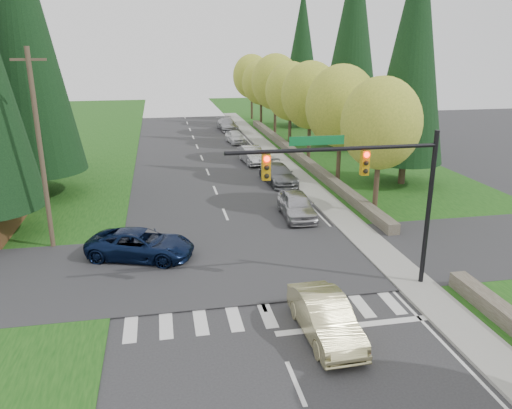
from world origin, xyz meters
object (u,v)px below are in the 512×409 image
object	(u,v)px
parked_car_c	(252,155)
parked_car_d	(235,137)
suv_navy	(141,245)
sedan_champagne	(325,317)
parked_car_b	(278,174)
parked_car_e	(227,125)
parked_car_a	(297,205)

from	to	relation	value
parked_car_c	parked_car_d	xyz separation A→B (m)	(0.00, 9.69, -0.08)
suv_navy	sedan_champagne	bearing A→B (deg)	-121.81
parked_car_b	parked_car_e	distance (m)	24.99
sedan_champagne	parked_car_a	distance (m)	13.02
suv_navy	parked_car_e	size ratio (longest dim) A/B	1.04
suv_navy	parked_car_a	xyz separation A→B (m)	(9.13, 4.46, 0.06)
parked_car_b	parked_car_d	world-z (taller)	parked_car_b
suv_navy	parked_car_e	xyz separation A→B (m)	(9.41, 37.30, 0.00)
sedan_champagne	parked_car_e	size ratio (longest dim) A/B	0.91
suv_navy	parked_car_d	world-z (taller)	suv_navy
parked_car_b	parked_car_c	world-z (taller)	parked_car_c
parked_car_d	parked_car_b	bearing A→B (deg)	-93.78
parked_car_a	parked_car_d	bearing A→B (deg)	92.44
parked_car_a	parked_car_c	distance (m)	14.85
parked_car_c	parked_car_d	bearing A→B (deg)	84.13
parked_car_d	parked_car_e	bearing A→B (deg)	81.81
suv_navy	parked_car_a	distance (m)	10.17
suv_navy	parked_car_a	bearing A→B (deg)	-44.44
parked_car_c	parked_car_e	bearing A→B (deg)	83.24
parked_car_b	parked_car_c	bearing A→B (deg)	91.00
parked_car_a	parked_car_d	world-z (taller)	parked_car_a
sedan_champagne	parked_car_a	bearing A→B (deg)	77.29
suv_navy	parked_car_b	bearing A→B (deg)	-19.17
sedan_champagne	parked_car_b	size ratio (longest dim) A/B	0.93
suv_navy	parked_car_e	bearing A→B (deg)	5.35
parked_car_d	parked_car_e	xyz separation A→B (m)	(0.28, 8.30, 0.06)
suv_navy	parked_car_c	xyz separation A→B (m)	(9.13, 19.31, 0.02)
parked_car_d	sedan_champagne	bearing A→B (deg)	-100.06
parked_car_e	parked_car_a	bearing A→B (deg)	-93.70
suv_navy	parked_car_c	world-z (taller)	parked_car_c
parked_car_d	parked_car_a	bearing A→B (deg)	-96.27
sedan_champagne	parked_car_e	xyz separation A→B (m)	(2.75, 45.62, -0.03)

